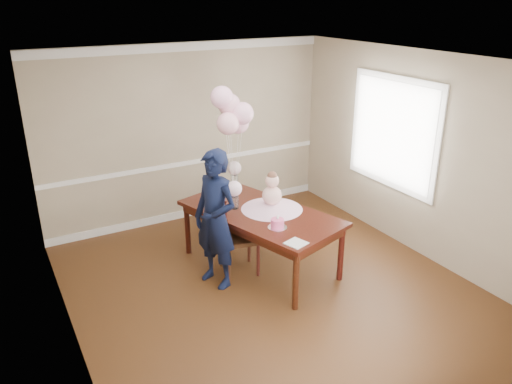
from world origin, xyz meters
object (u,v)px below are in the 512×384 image
object	(u,v)px
dining_table_top	(261,213)
birthday_cake	(277,223)
dining_chair_seat	(239,237)
woman	(216,220)

from	to	relation	value
dining_table_top	birthday_cake	distance (m)	0.52
dining_table_top	birthday_cake	size ratio (longest dim) A/B	13.33
birthday_cake	dining_chair_seat	bearing A→B (deg)	114.87
birthday_cake	dining_chair_seat	distance (m)	0.68
dining_table_top	dining_chair_seat	bearing A→B (deg)	160.24
dining_table_top	woman	bearing A→B (deg)	171.02
dining_table_top	woman	distance (m)	0.68
dining_chair_seat	woman	bearing A→B (deg)	-152.37
dining_table_top	birthday_cake	xyz separation A→B (m)	(-0.06, -0.51, 0.09)
birthday_cake	dining_chair_seat	xyz separation A→B (m)	(-0.24, 0.52, -0.36)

